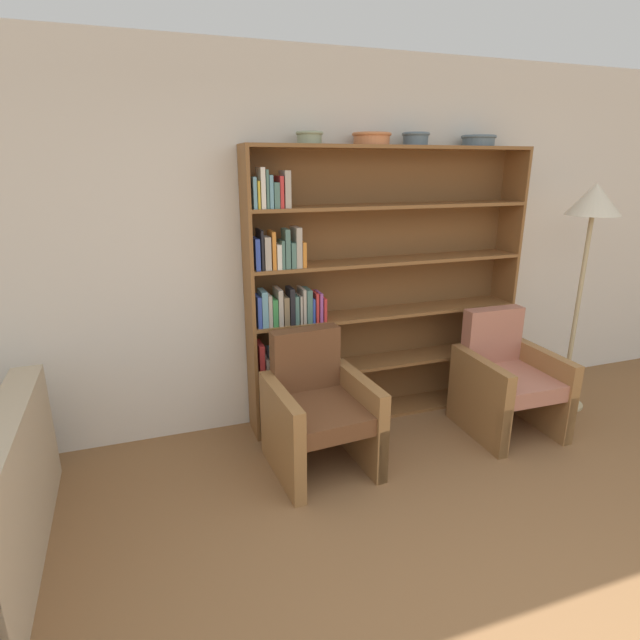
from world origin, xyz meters
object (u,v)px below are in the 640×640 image
(bowl_cream, at_px, (478,140))
(armchair_leather, at_px, (318,410))
(floor_lamp, at_px, (592,215))
(bookshelf, at_px, (362,294))
(bowl_copper, at_px, (416,138))
(bowl_olive, at_px, (372,138))
(armchair_cushioned, at_px, (507,379))
(bowl_sage, at_px, (309,137))

(bowl_cream, distance_m, armchair_leather, 2.35)
(floor_lamp, bearing_deg, armchair_leather, -176.33)
(floor_lamp, bearing_deg, bookshelf, 166.10)
(bowl_copper, height_order, bowl_cream, bowl_copper)
(bowl_olive, height_order, bowl_cream, bowl_olive)
(bookshelf, relative_size, bowl_olive, 7.96)
(bookshelf, relative_size, armchair_cushioned, 2.44)
(bowl_copper, distance_m, floor_lamp, 1.50)
(armchair_leather, bearing_deg, floor_lamp, 179.58)
(bookshelf, bearing_deg, floor_lamp, -13.90)
(armchair_cushioned, distance_m, floor_lamp, 1.42)
(bookshelf, bearing_deg, bowl_cream, -1.28)
(armchair_cushioned, bearing_deg, armchair_leather, 1.15)
(bowl_sage, bearing_deg, floor_lamp, -10.68)
(bowl_cream, relative_size, floor_lamp, 0.14)
(bookshelf, relative_size, bowl_copper, 10.89)
(bowl_olive, height_order, armchair_leather, bowl_olive)
(bowl_copper, xyz_separation_m, armchair_leather, (-0.94, -0.55, -1.75))
(armchair_leather, relative_size, floor_lamp, 0.49)
(floor_lamp, bearing_deg, bowl_sage, 169.32)
(armchair_cushioned, xyz_separation_m, floor_lamp, (0.75, 0.15, 1.20))
(bowl_olive, height_order, floor_lamp, bowl_olive)
(bookshelf, xyz_separation_m, armchair_cushioned, (0.97, -0.57, -0.61))
(bowl_sage, relative_size, bowl_cream, 0.72)
(bookshelf, height_order, bowl_cream, bowl_cream)
(bowl_olive, distance_m, bowl_cream, 0.89)
(bowl_olive, xyz_separation_m, armchair_cushioned, (0.94, -0.55, -1.75))
(bowl_cream, bearing_deg, floor_lamp, -26.84)
(bowl_sage, relative_size, bowl_olive, 0.68)
(bookshelf, xyz_separation_m, bowl_cream, (0.92, -0.02, 1.13))
(armchair_cushioned, bearing_deg, bowl_copper, -41.90)
(armchair_leather, xyz_separation_m, armchair_cushioned, (1.52, 0.00, 0.00))
(bowl_sage, bearing_deg, armchair_cushioned, -21.50)
(bowl_olive, xyz_separation_m, floor_lamp, (1.69, -0.40, -0.55))
(bowl_copper, xyz_separation_m, armchair_cushioned, (0.59, -0.55, -1.75))
(bowl_sage, height_order, bowl_cream, same)
(bookshelf, relative_size, bowl_sage, 11.71)
(bowl_cream, height_order, armchair_cushioned, bowl_cream)
(bowl_cream, relative_size, armchair_leather, 0.29)
(bowl_olive, bearing_deg, armchair_leather, -136.86)
(bowl_cream, xyz_separation_m, armchair_leather, (-1.47, -0.55, -1.75))
(armchair_leather, distance_m, armchair_cushioned, 1.52)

